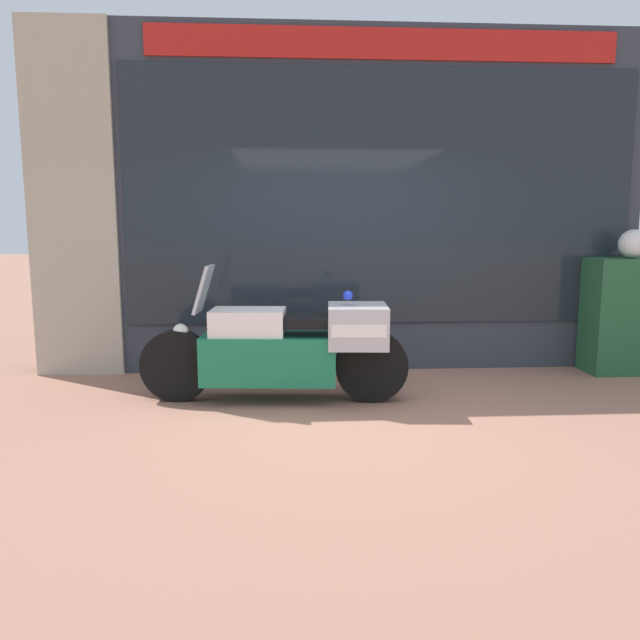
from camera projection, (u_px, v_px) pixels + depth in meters
The scene contains 6 objects.
ground_plane at pixel (363, 419), 5.31m from camera, with size 60.00×60.00×0.00m, color #9E6B56.
shop_building at pixel (303, 202), 6.97m from camera, with size 6.73×0.55×3.75m.
window_display at pixel (374, 323), 7.27m from camera, with size 5.35×0.30×2.12m.
paramedic_motorcycle at pixel (288, 346), 5.78m from camera, with size 2.49×0.69×1.27m.
utility_cabinet at pixel (627, 316), 6.91m from camera, with size 0.87×0.49×1.28m, color #235633.
white_helmet at pixel (634, 244), 6.73m from camera, with size 0.31×0.31×0.31m, color white.
Camera 1 is at (-0.70, -5.09, 1.65)m, focal length 35.00 mm.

